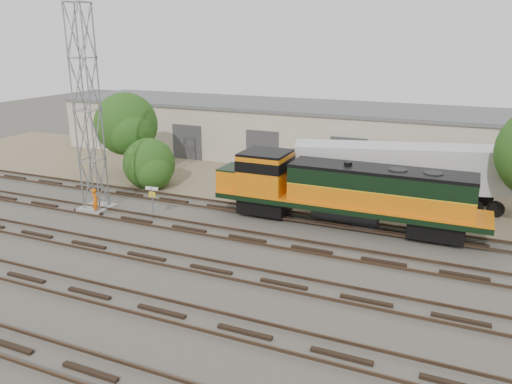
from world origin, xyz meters
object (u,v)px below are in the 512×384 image
at_px(locomotive, 342,190).
at_px(worker, 95,201).
at_px(signal_tower, 88,114).
at_px(semi_trailer, 404,169).

height_order(locomotive, worker, locomotive).
bearing_deg(locomotive, worker, -164.63).
distance_m(locomotive, signal_tower, 17.39).
bearing_deg(signal_tower, locomotive, 12.41).
relative_size(worker, semi_trailer, 0.12).
height_order(locomotive, semi_trailer, semi_trailer).
distance_m(locomotive, semi_trailer, 6.12).
height_order(signal_tower, worker, signal_tower).
bearing_deg(worker, semi_trailer, -109.93).
bearing_deg(semi_trailer, signal_tower, -170.65).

